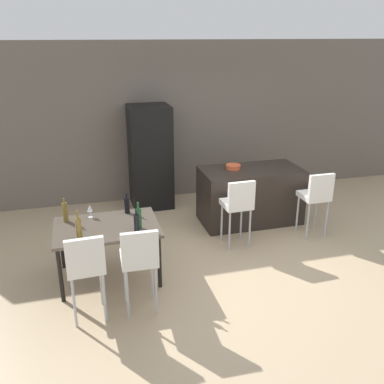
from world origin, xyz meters
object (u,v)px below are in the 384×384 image
Objects in this scene: wine_bottle_middle at (79,227)px; fruit_bowl at (233,167)px; bar_chair_middle at (316,194)px; dining_chair_near at (85,264)px; bar_chair_left at (238,202)px; dining_chair_far at (139,257)px; wine_bottle_end at (138,218)px; kitchen_island at (250,195)px; refrigerator at (150,157)px; wine_bottle_corner at (65,212)px; wine_bottle_right at (136,224)px; dining_table at (107,231)px; wine_bottle_near at (127,205)px; wine_glass_left at (90,208)px.

wine_bottle_middle is 1.45× the size of fruit_bowl.
dining_chair_near is (-3.48, -1.21, 0.00)m from bar_chair_middle.
dining_chair_far is at bearing -143.33° from bar_chair_left.
wine_bottle_end is 2.30m from fruit_bowl.
bar_chair_left is 4.38× the size of fruit_bowl.
fruit_bowl is at bearing 31.54° from wine_bottle_middle.
dining_chair_near is at bearing -136.29° from wine_bottle_end.
fruit_bowl reaches higher than kitchen_island.
refrigerator reaches higher than bar_chair_middle.
wine_bottle_end is (0.87, -0.45, 0.00)m from wine_bottle_corner.
dining_chair_near is 0.60m from wine_bottle_middle.
dining_chair_near is 3.25× the size of wine_bottle_right.
refrigerator is 1.59m from fruit_bowl.
bar_chair_left reaches higher than dining_table.
wine_bottle_corner is at bearing -178.08° from bar_chair_middle.
dining_chair_far is 3.03× the size of wine_bottle_end.
dining_table is 1.23× the size of dining_chair_near.
wine_bottle_right is (0.83, -0.58, -0.00)m from wine_bottle_corner.
dining_table is 4.06× the size of wine_bottle_corner.
wine_bottle_corner is (-2.93, -0.92, 0.41)m from kitchen_island.
refrigerator is (-1.47, 1.14, 0.46)m from kitchen_island.
wine_bottle_end is at bearing -81.30° from wine_bottle_near.
wine_bottle_right reaches higher than dining_chair_far.
wine_bottle_right is 2.72m from refrigerator.
bar_chair_left is at bearing -64.13° from refrigerator.
wine_bottle_corner is 0.92× the size of wine_bottle_end.
refrigerator is at bearing 138.57° from fruit_bowl.
wine_bottle_corner reaches higher than fruit_bowl.
refrigerator is (1.15, 2.01, 0.06)m from wine_glass_left.
wine_bottle_near reaches higher than fruit_bowl.
wine_bottle_right reaches higher than wine_bottle_corner.
wine_glass_left is (-2.09, -0.07, 0.17)m from bar_chair_left.
dining_table is (-1.91, -0.39, -0.03)m from bar_chair_left.
kitchen_island is 1.56× the size of dining_chair_far.
dining_table is 0.70× the size of refrigerator.
bar_chair_left is 3.03× the size of wine_bottle_end.
refrigerator is (-0.94, 1.94, 0.22)m from bar_chair_left.
wine_glass_left is 0.73× the size of fruit_bowl.
wine_bottle_right is 1.35× the size of fruit_bowl.
kitchen_island is 1.56× the size of dining_chair_near.
kitchen_island is 5.08× the size of wine_bottle_right.
refrigerator is at bearing 138.78° from bar_chair_middle.
wine_bottle_corner is 0.80m from wine_bottle_near.
kitchen_island is at bearing 33.51° from wine_bottle_end.
wine_bottle_middle is 1.00× the size of wine_bottle_end.
wine_glass_left is (-0.47, 1.14, 0.17)m from dining_chair_far.
refrigerator reaches higher than wine_bottle_end.
wine_bottle_corner is (-0.49, 0.26, 0.20)m from dining_table.
bar_chair_left is at bearing 20.36° from wine_bottle_end.
fruit_bowl is at bearing 48.27° from dining_chair_far.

